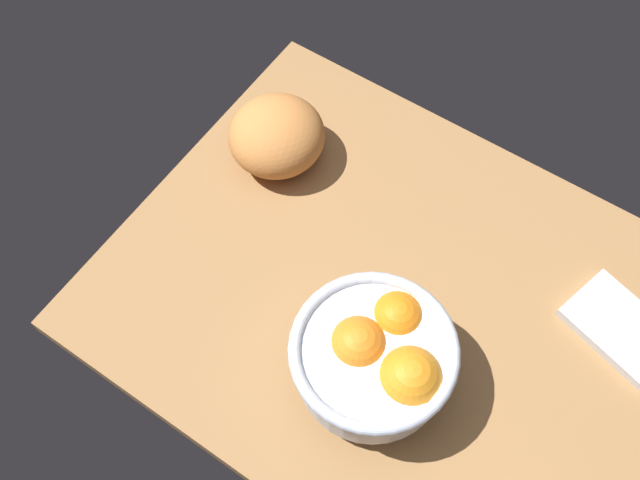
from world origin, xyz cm
name	(u,v)px	position (x,y,z in cm)	size (l,w,h in cm)	color
ground_plane	(400,305)	(0.00, 0.00, -1.50)	(80.53, 62.18, 3.00)	olive
fruit_bowl	(377,357)	(-2.58, 11.34, 7.26)	(20.72, 20.72, 12.45)	silver
bread_loaf	(277,136)	(28.45, -10.55, 4.92)	(14.56, 14.26, 9.84)	#CB7D3E
napkin_folded	(623,330)	(-27.13, -12.70, 0.77)	(15.06, 9.57, 1.54)	silver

